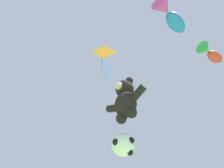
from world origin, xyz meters
The scene contains 5 objects.
teddy_bear_kite centered at (1.82, 6.76, 6.80)m, with size 1.75×0.77×1.78m.
soccer_ball_kite centered at (1.43, 7.00, 5.32)m, with size 0.80×0.80×0.74m.
fish_kite_cobalt centered at (4.05, 7.57, 11.01)m, with size 0.87×1.98×0.85m.
fish_kite_crimson centered at (4.39, 10.39, 10.54)m, with size 0.83×1.55×0.67m.
diamond_kite centered at (0.10, 7.26, 11.59)m, with size 0.94×1.02×3.06m.
Camera 1 is at (5.43, 2.45, 1.77)m, focal length 35.00 mm.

